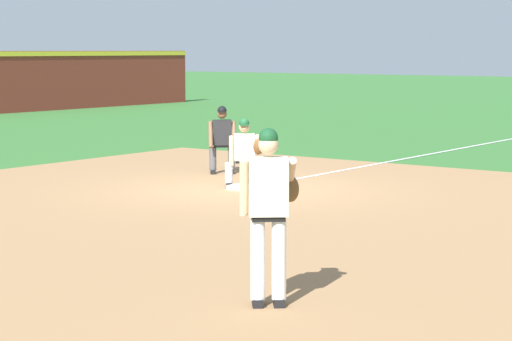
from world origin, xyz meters
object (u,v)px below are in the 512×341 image
object	(u,v)px
pitcher	(270,205)
first_baseman	(245,150)
baseball	(258,217)
first_base_bag	(240,187)
umpire	(222,137)

from	to	relation	value
pitcher	first_baseman	xyz separation A→B (m)	(7.03, 5.59, -0.33)
first_baseman	baseball	bearing A→B (deg)	-139.91
first_base_bag	pitcher	bearing A→B (deg)	-140.80
umpire	pitcher	bearing A→B (deg)	-139.23
first_base_bag	first_baseman	size ratio (longest dim) A/B	0.28
baseball	umpire	distance (m)	5.87
first_base_bag	baseball	distance (m)	3.33
baseball	umpire	xyz separation A→B (m)	(4.20, 4.03, 0.76)
first_base_bag	umpire	bearing A→B (deg)	46.23
umpire	first_base_bag	bearing A→B (deg)	-133.77
first_base_bag	pitcher	world-z (taller)	pitcher
first_base_bag	baseball	size ratio (longest dim) A/B	5.14
baseball	umpire	size ratio (longest dim) A/B	0.05
first_base_bag	first_baseman	xyz separation A→B (m)	(0.29, 0.10, 0.69)
pitcher	umpire	distance (m)	11.18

